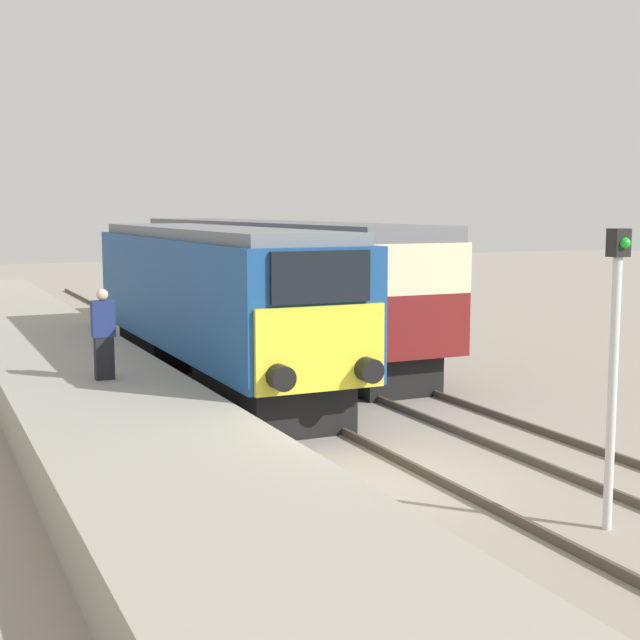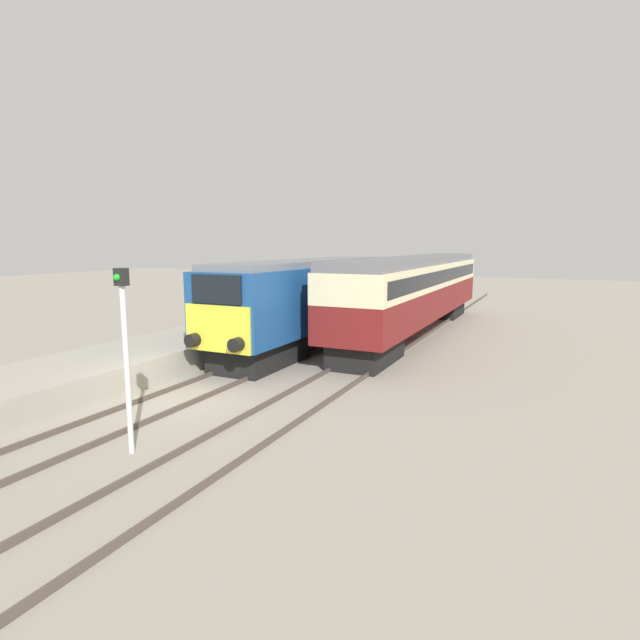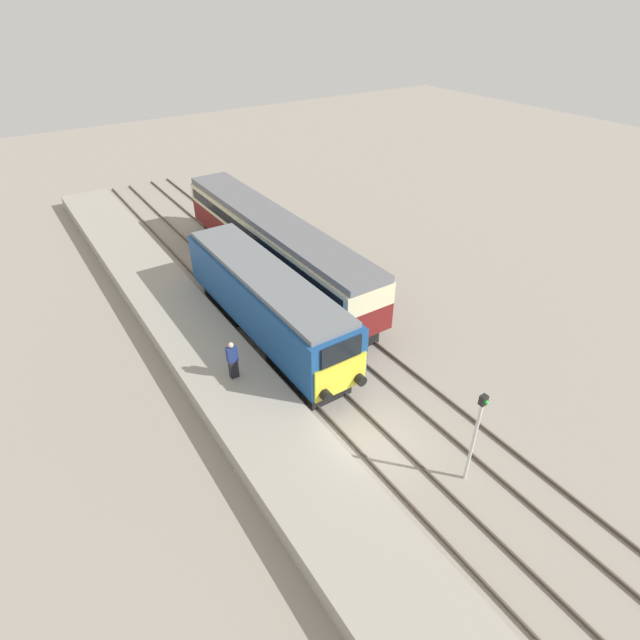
{
  "view_description": "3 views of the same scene",
  "coord_description": "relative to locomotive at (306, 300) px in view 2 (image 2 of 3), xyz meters",
  "views": [
    {
      "loc": [
        -6.5,
        -11.81,
        4.21
      ],
      "look_at": [
        0.0,
        2.26,
        2.27
      ],
      "focal_mm": 50.0,
      "sensor_mm": 36.0,
      "label": 1
    },
    {
      "loc": [
        9.76,
        -10.53,
        4.45
      ],
      "look_at": [
        1.7,
        6.26,
        1.6
      ],
      "focal_mm": 28.0,
      "sensor_mm": 36.0,
      "label": 2
    },
    {
      "loc": [
        -9.12,
        -9.97,
        14.74
      ],
      "look_at": [
        1.7,
        6.26,
        1.6
      ],
      "focal_mm": 28.0,
      "sensor_mm": 36.0,
      "label": 3
    }
  ],
  "objects": [
    {
      "name": "rails_far_track",
      "position": [
        3.4,
        -3.37,
        -2.02
      ],
      "size": [
        1.5,
        60.0,
        0.14
      ],
      "color": "#4C4238",
      "rests_on": "ground_plane"
    },
    {
      "name": "locomotive",
      "position": [
        0.0,
        0.0,
        0.0
      ],
      "size": [
        2.7,
        12.72,
        3.78
      ],
      "color": "black",
      "rests_on": "ground_plane"
    },
    {
      "name": "ground_plane",
      "position": [
        0.0,
        -8.37,
        -2.09
      ],
      "size": [
        120.0,
        120.0,
        0.0
      ],
      "primitive_type": "plane",
      "color": "gray"
    },
    {
      "name": "platform_left",
      "position": [
        -3.3,
        -0.37,
        -1.65
      ],
      "size": [
        3.5,
        50.0,
        0.88
      ],
      "color": "#9E998C",
      "rests_on": "ground_plane"
    },
    {
      "name": "passenger_carriage",
      "position": [
        3.4,
        5.3,
        0.24
      ],
      "size": [
        2.75,
        18.17,
        3.83
      ],
      "color": "black",
      "rests_on": "ground_plane"
    },
    {
      "name": "rails_near_track",
      "position": [
        0.0,
        -3.37,
        -2.02
      ],
      "size": [
        1.51,
        60.0,
        0.14
      ],
      "color": "#4C4238",
      "rests_on": "ground_plane"
    },
    {
      "name": "person_on_platform",
      "position": [
        -3.13,
        -2.78,
        -0.32
      ],
      "size": [
        0.44,
        0.26,
        1.78
      ],
      "color": "black",
      "rests_on": "platform_left"
    },
    {
      "name": "signal_post",
      "position": [
        1.7,
        -11.49,
        0.26
      ],
      "size": [
        0.24,
        0.28,
        3.96
      ],
      "color": "silver",
      "rests_on": "ground_plane"
    }
  ]
}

